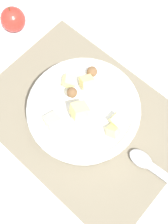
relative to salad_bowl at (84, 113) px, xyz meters
The scene contains 5 objects.
ground_plane 0.05m from the salad_bowl, 140.71° to the left, with size 2.40×2.40×0.00m, color silver.
placemat 0.04m from the salad_bowl, 140.71° to the left, with size 0.49×0.36×0.01m, color #756B56.
salad_bowl is the anchor object (origin of this frame).
serving_spoon 0.21m from the salad_bowl, ahead, with size 0.21×0.04×0.01m.
whole_apple 0.34m from the salad_bowl, 166.66° to the left, with size 0.07×0.07×0.08m.
Camera 1 is at (0.15, -0.17, 0.63)m, focal length 43.67 mm.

